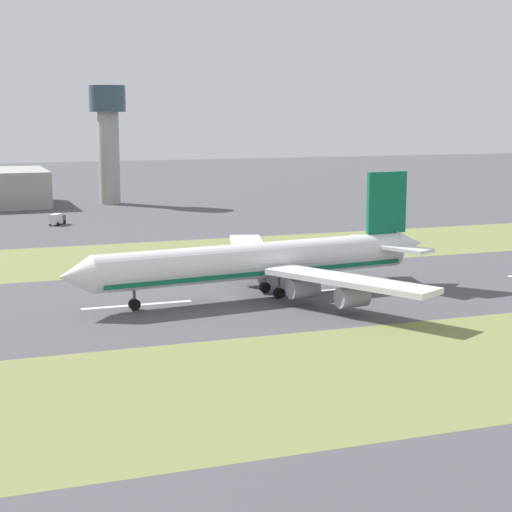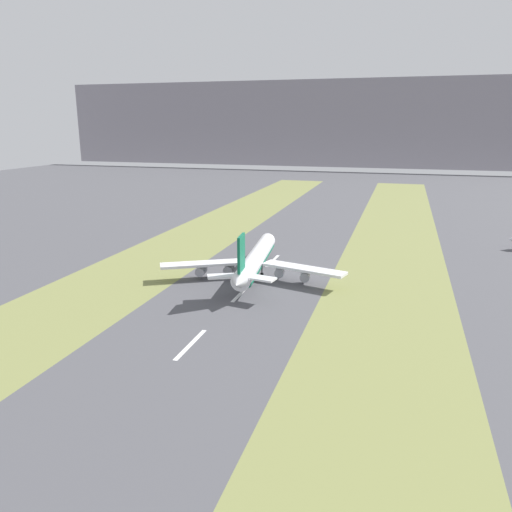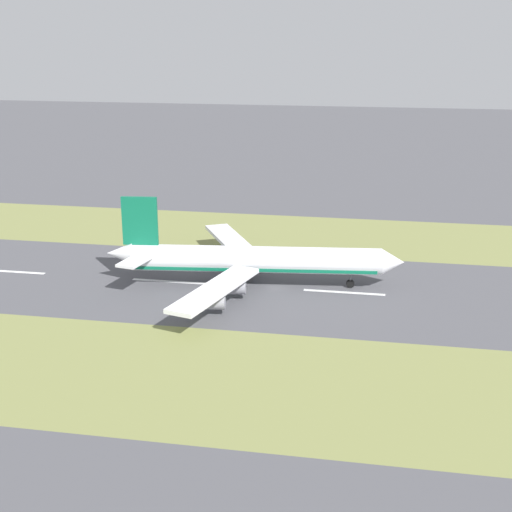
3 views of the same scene
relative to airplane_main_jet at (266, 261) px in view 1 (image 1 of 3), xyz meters
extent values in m
plane|color=#4C4C51|center=(0.77, 6.38, -6.02)|extent=(800.00, 800.00, 0.00)
cube|color=olive|center=(-44.23, 6.38, -6.02)|extent=(40.00, 600.00, 0.01)
cube|color=olive|center=(45.77, 6.38, -6.02)|extent=(40.00, 600.00, 0.01)
cube|color=silver|center=(0.77, -18.11, -6.01)|extent=(1.20, 18.00, 0.01)
cube|color=silver|center=(0.77, 21.89, -6.01)|extent=(1.20, 18.00, 0.01)
cylinder|color=white|center=(-0.22, 1.89, 0.18)|extent=(12.40, 56.32, 6.00)
cone|color=white|center=(-3.73, 32.19, 0.18)|extent=(6.42, 5.64, 5.88)
cone|color=white|center=(3.35, -28.90, 0.98)|extent=(5.76, 6.55, 5.10)
cube|color=#0F6647|center=(-0.22, 1.89, -1.47)|extent=(11.85, 54.06, 0.70)
cube|color=white|center=(-16.77, -7.29, -0.72)|extent=(28.33, 19.15, 0.90)
cube|color=white|center=(18.00, -3.27, -0.72)|extent=(29.55, 13.48, 0.90)
cylinder|color=#93939E|center=(-8.70, -3.12, -3.17)|extent=(3.73, 5.14, 3.20)
cylinder|color=#93939E|center=(-17.24, -7.63, -3.17)|extent=(3.73, 5.14, 3.20)
cylinder|color=#93939E|center=(9.18, -1.05, -3.17)|extent=(3.73, 5.14, 3.20)
cylinder|color=#93939E|center=(18.52, -3.49, -3.17)|extent=(3.73, 5.14, 3.20)
cube|color=#0F6647|center=(2.77, -23.93, 8.68)|extent=(1.72, 8.04, 11.00)
cube|color=white|center=(-2.69, -24.57, 1.18)|extent=(10.92, 8.16, 0.60)
cube|color=white|center=(8.24, -23.30, 1.18)|extent=(10.67, 6.29, 0.60)
cylinder|color=#59595E|center=(-2.67, 23.03, -3.52)|extent=(0.50, 0.50, 3.20)
cylinder|color=black|center=(-2.67, 23.03, -5.12)|extent=(1.10, 1.89, 1.80)
cylinder|color=#59595E|center=(-2.46, -1.39, -3.52)|extent=(0.50, 0.50, 3.20)
cylinder|color=black|center=(-2.46, -1.39, -5.12)|extent=(1.10, 1.89, 1.80)
cylinder|color=#59595E|center=(2.71, -0.79, -3.52)|extent=(0.50, 0.50, 3.20)
cylinder|color=black|center=(2.71, -0.79, -5.12)|extent=(1.10, 1.89, 1.80)
cylinder|color=#A39E93|center=(154.40, -1.42, 9.25)|extent=(7.00, 7.00, 30.53)
cylinder|color=#334756|center=(154.40, -1.42, 28.82)|extent=(12.00, 12.00, 8.61)
cube|color=#4C4C51|center=(106.74, 20.88, -4.52)|extent=(2.88, 2.94, 2.00)
cube|color=silver|center=(104.23, 22.52, -4.22)|extent=(4.55, 4.03, 2.60)
cylinder|color=black|center=(107.34, 21.80, -5.52)|extent=(1.03, 0.84, 1.00)
cylinder|color=black|center=(106.14, 19.96, -5.52)|extent=(1.03, 0.84, 1.00)
cylinder|color=black|center=(103.83, 24.10, -5.52)|extent=(1.03, 0.84, 1.00)
cylinder|color=black|center=(102.62, 22.26, -5.52)|extent=(1.03, 0.84, 1.00)
camera|label=1|loc=(-132.12, 49.27, 24.80)|focal=60.00mm
camera|label=2|loc=(47.83, -161.29, 46.23)|focal=35.00mm
camera|label=3|loc=(149.47, 29.00, 49.47)|focal=50.00mm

